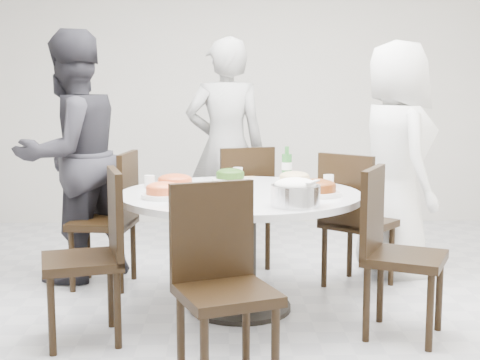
{
  "coord_description": "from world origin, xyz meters",
  "views": [
    {
      "loc": [
        -0.37,
        -3.83,
        1.4
      ],
      "look_at": [
        -0.26,
        0.3,
        0.82
      ],
      "focal_mm": 50.0,
      "sensor_mm": 36.0,
      "label": 1
    }
  ],
  "objects_px": {
    "chair_ne": "(359,220)",
    "soup_bowl": "(191,198)",
    "beverage_bottle": "(287,164)",
    "diner_middle": "(226,148)",
    "diner_left": "(71,157)",
    "chair_sw": "(81,257)",
    "chair_se": "(405,254)",
    "chair_n": "(240,206)",
    "chair_nw": "(103,220)",
    "chair_s": "(227,289)",
    "rice_bowl": "(295,196)",
    "dining_table": "(240,251)",
    "diner_right": "(395,159)"
  },
  "relations": [
    {
      "from": "chair_ne",
      "to": "soup_bowl",
      "type": "height_order",
      "value": "chair_ne"
    },
    {
      "from": "beverage_bottle",
      "to": "diner_middle",
      "type": "bearing_deg",
      "value": 115.09
    },
    {
      "from": "diner_left",
      "to": "diner_middle",
      "type": "bearing_deg",
      "value": 161.44
    },
    {
      "from": "chair_sw",
      "to": "chair_se",
      "type": "relative_size",
      "value": 1.0
    },
    {
      "from": "chair_ne",
      "to": "soup_bowl",
      "type": "bearing_deg",
      "value": 80.09
    },
    {
      "from": "soup_bowl",
      "to": "chair_n",
      "type": "bearing_deg",
      "value": 77.98
    },
    {
      "from": "chair_nw",
      "to": "chair_sw",
      "type": "height_order",
      "value": "same"
    },
    {
      "from": "chair_n",
      "to": "diner_middle",
      "type": "bearing_deg",
      "value": -89.98
    },
    {
      "from": "chair_s",
      "to": "diner_middle",
      "type": "bearing_deg",
      "value": 68.78
    },
    {
      "from": "diner_middle",
      "to": "rice_bowl",
      "type": "bearing_deg",
      "value": 96.7
    },
    {
      "from": "chair_se",
      "to": "diner_left",
      "type": "relative_size",
      "value": 0.53
    },
    {
      "from": "chair_ne",
      "to": "chair_se",
      "type": "bearing_deg",
      "value": 135.89
    },
    {
      "from": "chair_nw",
      "to": "soup_bowl",
      "type": "bearing_deg",
      "value": 42.41
    },
    {
      "from": "dining_table",
      "to": "rice_bowl",
      "type": "xyz_separation_m",
      "value": [
        0.29,
        -0.49,
        0.43
      ]
    },
    {
      "from": "chair_ne",
      "to": "chair_sw",
      "type": "bearing_deg",
      "value": 71.37
    },
    {
      "from": "diner_right",
      "to": "chair_n",
      "type": "bearing_deg",
      "value": 67.85
    },
    {
      "from": "chair_s",
      "to": "rice_bowl",
      "type": "bearing_deg",
      "value": 37.34
    },
    {
      "from": "dining_table",
      "to": "diner_left",
      "type": "distance_m",
      "value": 1.49
    },
    {
      "from": "chair_n",
      "to": "chair_s",
      "type": "xyz_separation_m",
      "value": [
        -0.12,
        -2.14,
        0.0
      ]
    },
    {
      "from": "chair_n",
      "to": "chair_nw",
      "type": "height_order",
      "value": "same"
    },
    {
      "from": "soup_bowl",
      "to": "chair_s",
      "type": "bearing_deg",
      "value": -74.71
    },
    {
      "from": "chair_sw",
      "to": "chair_s",
      "type": "xyz_separation_m",
      "value": [
        0.79,
        -0.6,
        0.0
      ]
    },
    {
      "from": "chair_s",
      "to": "diner_right",
      "type": "distance_m",
      "value": 2.32
    },
    {
      "from": "diner_left",
      "to": "dining_table",
      "type": "bearing_deg",
      "value": 99.64
    },
    {
      "from": "dining_table",
      "to": "beverage_bottle",
      "type": "distance_m",
      "value": 0.78
    },
    {
      "from": "chair_nw",
      "to": "rice_bowl",
      "type": "distance_m",
      "value": 1.64
    },
    {
      "from": "chair_ne",
      "to": "soup_bowl",
      "type": "distance_m",
      "value": 1.46
    },
    {
      "from": "diner_right",
      "to": "chair_s",
      "type": "bearing_deg",
      "value": 135.72
    },
    {
      "from": "chair_ne",
      "to": "diner_right",
      "type": "relative_size",
      "value": 0.55
    },
    {
      "from": "chair_sw",
      "to": "rice_bowl",
      "type": "bearing_deg",
      "value": 75.45
    },
    {
      "from": "dining_table",
      "to": "chair_ne",
      "type": "height_order",
      "value": "chair_ne"
    },
    {
      "from": "chair_s",
      "to": "beverage_bottle",
      "type": "xyz_separation_m",
      "value": [
        0.43,
        1.6,
        0.4
      ]
    },
    {
      "from": "chair_sw",
      "to": "diner_middle",
      "type": "xyz_separation_m",
      "value": [
        0.8,
        1.89,
        0.42
      ]
    },
    {
      "from": "chair_sw",
      "to": "soup_bowl",
      "type": "relative_size",
      "value": 3.97
    },
    {
      "from": "rice_bowl",
      "to": "chair_sw",
      "type": "bearing_deg",
      "value": -179.35
    },
    {
      "from": "beverage_bottle",
      "to": "chair_n",
      "type": "bearing_deg",
      "value": 120.17
    },
    {
      "from": "dining_table",
      "to": "chair_s",
      "type": "relative_size",
      "value": 1.58
    },
    {
      "from": "chair_n",
      "to": "diner_left",
      "type": "bearing_deg",
      "value": -2.29
    },
    {
      "from": "dining_table",
      "to": "chair_se",
      "type": "relative_size",
      "value": 1.58
    },
    {
      "from": "chair_n",
      "to": "diner_left",
      "type": "relative_size",
      "value": 0.53
    },
    {
      "from": "rice_bowl",
      "to": "diner_left",
      "type": "bearing_deg",
      "value": 140.91
    },
    {
      "from": "chair_s",
      "to": "beverage_bottle",
      "type": "bearing_deg",
      "value": 54.02
    },
    {
      "from": "chair_sw",
      "to": "diner_left",
      "type": "xyz_separation_m",
      "value": [
        -0.32,
        1.22,
        0.43
      ]
    },
    {
      "from": "chair_nw",
      "to": "beverage_bottle",
      "type": "xyz_separation_m",
      "value": [
        1.29,
        -0.04,
        0.4
      ]
    },
    {
      "from": "diner_left",
      "to": "beverage_bottle",
      "type": "height_order",
      "value": "diner_left"
    },
    {
      "from": "diner_right",
      "to": "beverage_bottle",
      "type": "xyz_separation_m",
      "value": [
        -0.84,
        -0.3,
        0.0
      ]
    },
    {
      "from": "diner_middle",
      "to": "soup_bowl",
      "type": "height_order",
      "value": "diner_middle"
    },
    {
      "from": "chair_nw",
      "to": "rice_bowl",
      "type": "relative_size",
      "value": 3.49
    },
    {
      "from": "chair_ne",
      "to": "soup_bowl",
      "type": "relative_size",
      "value": 3.97
    },
    {
      "from": "chair_s",
      "to": "diner_right",
      "type": "xyz_separation_m",
      "value": [
        1.26,
        1.9,
        0.39
      ]
    }
  ]
}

